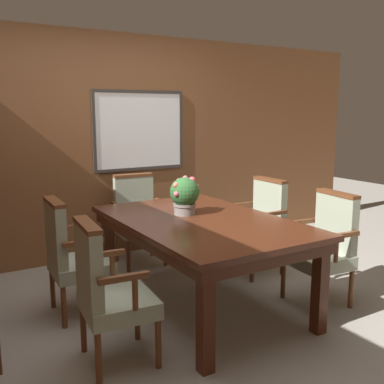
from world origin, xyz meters
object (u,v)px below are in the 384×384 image
(chair_left_far, at_px, (71,254))
(dining_table, at_px, (202,230))
(chair_head_far, at_px, (138,216))
(chair_right_near, at_px, (325,244))
(potted_plant, at_px, (185,195))
(chair_right_far, at_px, (261,223))
(chair_left_near, at_px, (107,288))

(chair_left_far, bearing_deg, dining_table, -110.44)
(dining_table, xyz_separation_m, chair_left_far, (-0.96, 0.41, -0.15))
(chair_head_far, bearing_deg, chair_right_near, -58.50)
(dining_table, bearing_deg, chair_right_near, -25.74)
(dining_table, height_order, potted_plant, potted_plant)
(chair_head_far, bearing_deg, chair_left_far, -133.08)
(chair_left_far, bearing_deg, chair_right_far, -87.38)
(chair_head_far, height_order, chair_right_near, same)
(chair_right_far, bearing_deg, chair_left_far, -89.80)
(chair_left_far, relative_size, chair_left_near, 1.00)
(chair_left_far, xyz_separation_m, potted_plant, (0.93, -0.19, 0.41))
(chair_left_far, xyz_separation_m, chair_right_far, (1.93, 0.00, 0.00))
(chair_head_far, height_order, chair_left_far, same)
(chair_head_far, relative_size, chair_left_near, 1.00)
(dining_table, relative_size, chair_left_near, 1.97)
(chair_left_far, height_order, chair_left_near, same)
(chair_left_near, bearing_deg, potted_plant, -50.83)
(chair_right_far, bearing_deg, dining_table, -66.93)
(chair_left_near, distance_m, chair_right_near, 1.92)
(dining_table, xyz_separation_m, chair_right_near, (0.95, -0.46, -0.15))
(chair_right_near, bearing_deg, chair_left_far, -108.78)
(chair_right_near, height_order, potted_plant, potted_plant)
(chair_right_far, distance_m, potted_plant, 1.10)
(chair_left_near, relative_size, potted_plant, 2.91)
(chair_head_far, bearing_deg, chair_left_near, -115.78)
(chair_left_near, bearing_deg, chair_head_far, -24.59)
(chair_right_near, bearing_deg, dining_table, -110.16)
(chair_head_far, height_order, chair_right_far, same)
(dining_table, distance_m, chair_left_near, 1.07)
(dining_table, xyz_separation_m, potted_plant, (-0.03, 0.22, 0.26))
(chair_right_far, relative_size, potted_plant, 2.91)
(chair_head_far, relative_size, potted_plant, 2.91)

